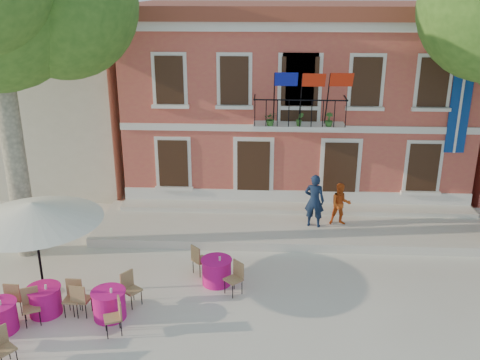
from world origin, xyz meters
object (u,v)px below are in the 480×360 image
(pedestrian_orange, at_px, (341,204))
(cafe_table_3, at_px, (109,303))
(cafe_table_2, at_px, (45,299))
(cafe_table_4, at_px, (217,270))
(pedestrian_navy, at_px, (314,201))
(patio_umbrella, at_px, (33,212))

(pedestrian_orange, distance_m, cafe_table_3, 8.60)
(pedestrian_orange, xyz_separation_m, cafe_table_2, (-8.31, -5.42, -0.63))
(cafe_table_4, bearing_deg, pedestrian_orange, 42.80)
(pedestrian_navy, xyz_separation_m, cafe_table_4, (-3.04, -3.48, -0.82))
(cafe_table_3, bearing_deg, pedestrian_navy, 43.23)
(pedestrian_navy, xyz_separation_m, cafe_table_2, (-7.39, -5.23, -0.82))
(cafe_table_2, bearing_deg, cafe_table_4, 21.89)
(pedestrian_navy, xyz_separation_m, pedestrian_orange, (0.92, 0.19, -0.19))
(pedestrian_orange, relative_size, cafe_table_4, 0.89)
(patio_umbrella, height_order, cafe_table_4, patio_umbrella)
(cafe_table_4, bearing_deg, pedestrian_navy, 48.87)
(patio_umbrella, xyz_separation_m, cafe_table_4, (4.82, 0.74, -2.04))
(patio_umbrella, xyz_separation_m, pedestrian_orange, (8.78, 4.41, -1.41))
(pedestrian_orange, bearing_deg, cafe_table_3, -143.91)
(cafe_table_3, xyz_separation_m, cafe_table_4, (2.62, 1.84, -0.01))
(pedestrian_orange, distance_m, cafe_table_4, 5.43)
(pedestrian_orange, bearing_deg, pedestrian_navy, -172.23)
(patio_umbrella, height_order, cafe_table_2, patio_umbrella)
(patio_umbrella, xyz_separation_m, cafe_table_2, (0.47, -1.01, -2.04))
(pedestrian_navy, bearing_deg, cafe_table_2, 48.43)
(cafe_table_3, bearing_deg, cafe_table_4, 35.07)
(pedestrian_navy, bearing_deg, pedestrian_orange, -155.22)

